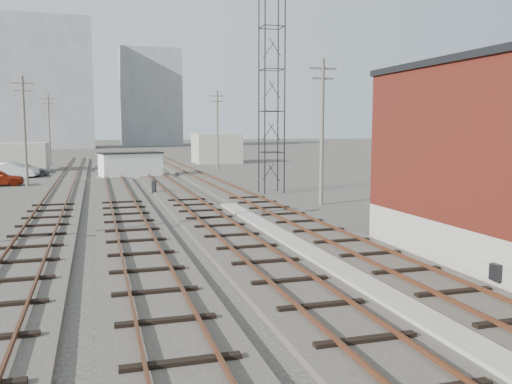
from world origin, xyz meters
name	(u,v)px	position (x,y,z in m)	size (l,w,h in m)	color
ground	(159,170)	(0.00, 60.00, 0.00)	(320.00, 320.00, 0.00)	#282621
track_right	(220,187)	(2.50, 39.00, 0.11)	(3.20, 90.00, 0.39)	#332D28
track_mid_right	(170,188)	(-1.50, 39.00, 0.11)	(3.20, 90.00, 0.39)	#332D28
track_mid_left	(117,190)	(-5.50, 39.00, 0.11)	(3.20, 90.00, 0.39)	#332D28
track_left	(61,192)	(-9.50, 39.00, 0.11)	(3.20, 90.00, 0.39)	#332D28
platform_curb	(322,262)	(0.50, 14.00, 0.13)	(0.90, 28.00, 0.26)	gray
lattice_tower	(272,91)	(5.50, 35.00, 7.50)	(1.60, 1.60, 15.00)	black
utility_pole_left_b	(24,128)	(-12.50, 45.00, 4.80)	(1.80, 0.24, 9.00)	#595147
utility_pole_left_c	(49,128)	(-12.50, 70.00, 4.80)	(1.80, 0.24, 9.00)	#595147
utility_pole_right_a	(322,128)	(6.50, 28.00, 4.80)	(1.80, 0.24, 9.00)	#595147
utility_pole_right_b	(217,128)	(6.50, 58.00, 4.80)	(1.80, 0.24, 9.00)	#595147
apartment_left	(44,84)	(-18.00, 135.00, 15.00)	(22.00, 14.00, 30.00)	gray
apartment_right	(150,98)	(8.00, 150.00, 13.00)	(16.00, 12.00, 26.00)	gray
shed_left	(8,158)	(-16.00, 60.00, 1.60)	(8.00, 5.00, 3.20)	gray
shed_right	(216,148)	(9.00, 70.00, 2.00)	(6.00, 6.00, 4.00)	gray
switch_stand	(154,187)	(-3.03, 36.07, 0.58)	(0.37, 0.37, 1.22)	black
site_trailer	(131,165)	(-3.78, 50.20, 1.25)	(6.29, 3.78, 2.47)	white
car_silver	(14,170)	(-14.61, 53.41, 0.74)	(1.57, 4.50, 1.48)	#A6AAAE
car_grey	(26,170)	(-13.66, 54.60, 0.63)	(1.77, 4.36, 1.27)	gray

